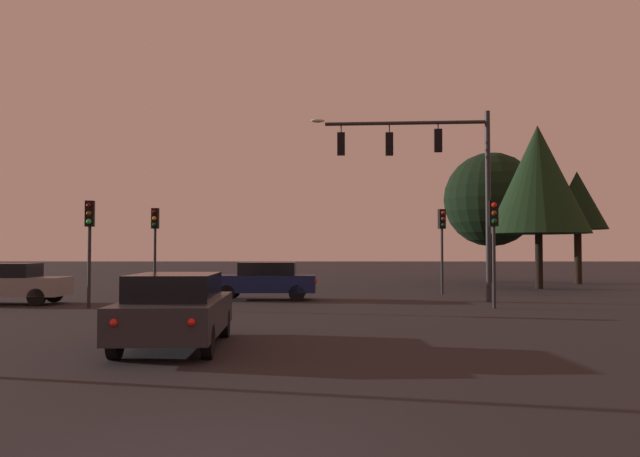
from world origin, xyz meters
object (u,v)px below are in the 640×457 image
at_px(traffic_signal_mast_arm, 432,165).
at_px(car_nearside_lane, 176,309).
at_px(tree_center_horizon, 538,179).
at_px(tree_behind_sign, 578,201).
at_px(car_crossing_right, 8,283).
at_px(car_crossing_left, 265,280).
at_px(tree_left_far, 491,200).
at_px(traffic_light_corner_left, 494,231).
at_px(traffic_light_far_side, 90,231).
at_px(traffic_light_corner_right, 155,233).
at_px(traffic_light_median, 442,233).

xyz_separation_m(traffic_signal_mast_arm, car_nearside_lane, (-7.36, -11.70, -4.55)).
bearing_deg(tree_center_horizon, tree_behind_sign, 50.18).
height_order(car_nearside_lane, car_crossing_right, same).
distance_m(car_crossing_left, tree_left_far, 20.04).
xyz_separation_m(car_crossing_right, tree_behind_sign, (26.93, 14.18, 4.14)).
xyz_separation_m(car_crossing_right, tree_left_far, (22.46, 16.67, 4.42)).
xyz_separation_m(traffic_light_corner_left, tree_behind_sign, (9.32, 15.81, 2.27)).
bearing_deg(traffic_light_far_side, tree_behind_sign, 33.99).
distance_m(traffic_light_corner_left, tree_center_horizon, 12.67).
relative_size(traffic_light_corner_left, car_nearside_lane, 0.81).
bearing_deg(car_crossing_right, tree_center_horizon, 22.33).
relative_size(traffic_signal_mast_arm, traffic_light_corner_right, 1.93).
distance_m(traffic_light_median, car_nearside_lane, 18.31).
bearing_deg(tree_center_horizon, traffic_light_far_side, -150.43).
xyz_separation_m(traffic_light_corner_left, tree_center_horizon, (5.36, 11.07, 3.03)).
bearing_deg(tree_left_far, tree_behind_sign, -29.18).
bearing_deg(traffic_light_corner_left, traffic_signal_mast_arm, 119.70).
relative_size(car_crossing_left, tree_center_horizon, 0.50).
xyz_separation_m(traffic_light_corner_right, tree_left_far, (18.14, 12.35, 2.47)).
bearing_deg(traffic_light_median, tree_left_far, 64.60).
xyz_separation_m(traffic_light_median, tree_left_far, (5.26, 11.08, 2.44)).
relative_size(car_nearside_lane, tree_left_far, 0.56).
distance_m(car_crossing_left, car_crossing_right, 9.60).
relative_size(traffic_signal_mast_arm, traffic_light_far_side, 2.00).
bearing_deg(car_nearside_lane, traffic_light_corner_left, 44.43).
bearing_deg(car_crossing_left, traffic_light_median, 23.53).
relative_size(car_crossing_right, tree_center_horizon, 0.49).
bearing_deg(traffic_light_far_side, tree_left_far, 44.00).
xyz_separation_m(traffic_light_corner_left, traffic_light_far_side, (-14.03, 0.06, -0.00)).
xyz_separation_m(car_nearside_lane, tree_center_horizon, (14.36, 19.89, 4.90)).
relative_size(traffic_signal_mast_arm, tree_behind_sign, 1.11).
distance_m(traffic_signal_mast_arm, tree_behind_sign, 16.96).
bearing_deg(tree_left_far, car_crossing_right, -143.43).
bearing_deg(traffic_light_corner_right, car_crossing_right, -135.05).
bearing_deg(car_nearside_lane, traffic_light_corner_right, 106.18).
xyz_separation_m(traffic_light_median, tree_behind_sign, (9.72, 8.59, 2.16)).
relative_size(traffic_light_median, tree_behind_sign, 0.58).
xyz_separation_m(traffic_light_corner_left, traffic_light_corner_right, (-13.29, 5.95, 0.08)).
xyz_separation_m(traffic_signal_mast_arm, car_crossing_right, (-15.97, -1.24, -4.55)).
height_order(traffic_signal_mast_arm, traffic_light_corner_right, traffic_signal_mast_arm).
xyz_separation_m(traffic_light_median, traffic_light_far_side, (-13.63, -7.16, -0.11)).
bearing_deg(traffic_light_median, tree_center_horizon, 33.70).
bearing_deg(car_crossing_left, tree_left_far, 47.88).
relative_size(traffic_light_median, tree_left_far, 0.47).
bearing_deg(traffic_light_corner_right, traffic_signal_mast_arm, -14.79).
relative_size(traffic_light_corner_left, traffic_light_median, 0.96).
xyz_separation_m(traffic_signal_mast_arm, traffic_light_median, (1.23, 4.35, -2.57)).
bearing_deg(traffic_signal_mast_arm, traffic_light_median, 74.15).
height_order(traffic_light_median, traffic_light_far_side, traffic_light_median).
height_order(traffic_signal_mast_arm, car_crossing_right, traffic_signal_mast_arm).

